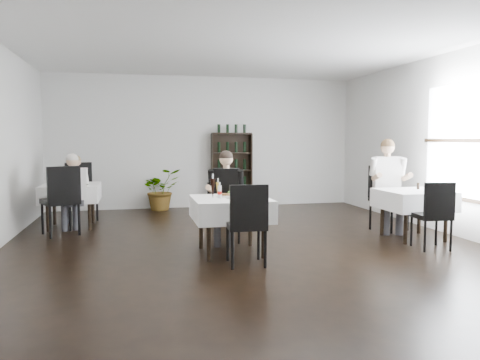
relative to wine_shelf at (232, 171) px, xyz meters
name	(u,v)px	position (x,y,z in m)	size (l,w,h in m)	color
room_shell	(252,144)	(-0.60, -4.31, 0.65)	(9.00, 9.00, 9.00)	black
window_right	(472,144)	(2.88, -4.31, 0.65)	(0.06, 2.30, 1.85)	white
wine_shelf	(232,171)	(0.00, 0.00, 0.00)	(0.90, 0.28, 1.75)	black
main_table	(231,209)	(-0.90, -4.31, -0.23)	(1.03, 1.03, 0.77)	black
left_table	(71,193)	(-3.30, -1.81, -0.23)	(0.98, 0.98, 0.77)	black
right_table	(413,200)	(2.10, -4.01, -0.23)	(0.98, 0.98, 0.77)	black
potted_tree	(161,189)	(-1.62, -0.11, -0.39)	(0.83, 0.72, 0.92)	#286021
main_chair_far	(223,208)	(-0.87, -3.54, -0.33)	(0.46, 0.46, 0.91)	black
main_chair_near	(247,219)	(-0.84, -5.02, -0.26)	(0.49, 0.50, 1.03)	black
left_chair_far	(81,187)	(-3.22, -1.04, -0.21)	(0.65, 0.66, 1.12)	black
left_chair_near	(62,196)	(-3.34, -2.57, -0.19)	(0.69, 0.70, 1.14)	black
right_chair_far	(385,193)	(2.07, -3.21, -0.21)	(0.67, 0.67, 1.12)	black
right_chair_near	(435,211)	(1.95, -4.77, -0.29)	(0.49, 0.49, 0.98)	black
diner_main	(226,190)	(-0.85, -3.67, -0.03)	(0.59, 0.63, 1.40)	#44454C
diner_left_far	(75,183)	(-3.29, -1.19, -0.11)	(0.53, 0.57, 1.27)	#44454C
diner_left_near	(72,187)	(-3.20, -2.38, -0.07)	(0.57, 0.61, 1.34)	#44454C
diner_right_far	(388,178)	(2.01, -3.39, 0.07)	(0.65, 0.68, 1.58)	#44454C
plate_far	(229,195)	(-0.90, -4.16, -0.06)	(0.36, 0.36, 0.09)	white
plate_near	(239,198)	(-0.83, -4.47, -0.06)	(0.30, 0.30, 0.07)	white
pilsner_dark	(213,188)	(-1.15, -4.30, 0.06)	(0.08, 0.08, 0.34)	black
pilsner_lager	(218,189)	(-1.06, -4.22, 0.03)	(0.06, 0.06, 0.27)	gold
coke_bottle	(220,192)	(-1.06, -4.32, 0.01)	(0.06, 0.06, 0.22)	silver
napkin_cutlery	(253,199)	(-0.65, -4.55, -0.07)	(0.19, 0.19, 0.02)	black
pepper_mill	(418,186)	(2.26, -3.89, -0.02)	(0.04, 0.04, 0.11)	black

